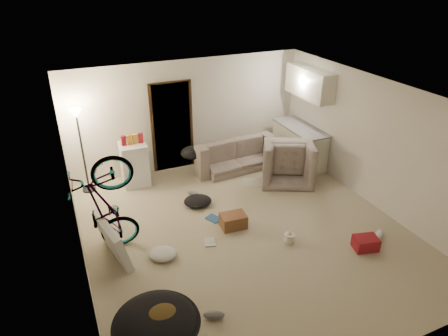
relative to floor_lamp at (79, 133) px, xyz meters
name	(u,v)px	position (x,y,z in m)	size (l,w,h in m)	color
floor	(245,231)	(2.40, -2.65, -1.32)	(5.50, 6.00, 0.02)	#BBAF90
ceiling	(249,97)	(2.40, -2.65, 1.20)	(5.50, 6.00, 0.02)	white
wall_back	(188,114)	(2.40, 0.36, -0.06)	(5.50, 0.02, 2.50)	white
wall_front	(374,289)	(2.40, -5.66, -0.06)	(5.50, 0.02, 2.50)	white
wall_left	(74,205)	(-0.36, -2.65, -0.06)	(0.02, 6.00, 2.50)	white
wall_right	(375,143)	(5.16, -2.65, -0.06)	(0.02, 6.00, 2.50)	white
doorway	(172,127)	(2.00, 0.32, -0.29)	(0.85, 0.10, 2.04)	black
door_trim	(172,127)	(2.00, 0.29, -0.29)	(0.97, 0.04, 2.10)	#342312
floor_lamp	(79,133)	(0.00, 0.00, 0.00)	(0.28, 0.28, 1.81)	black
kitchen_counter	(299,146)	(4.83, -0.65, -0.87)	(0.60, 1.50, 0.88)	beige
counter_top	(301,128)	(4.83, -0.65, -0.41)	(0.64, 1.54, 0.04)	gray
kitchen_uppers	(310,83)	(4.96, -0.65, 0.64)	(0.38, 1.40, 0.65)	beige
sofa	(231,156)	(3.25, -0.20, -1.03)	(1.92, 0.75, 0.56)	#3D453C
armchair	(286,162)	(4.16, -1.15, -0.95)	(1.10, 0.96, 0.71)	#3D453C
bicycle	(109,227)	(0.10, -2.27, -0.82)	(0.65, 1.86, 0.98)	black
mini_fridge	(135,164)	(1.00, -0.10, -0.84)	(0.55, 0.55, 0.94)	white
snack_box_0	(124,143)	(0.83, -0.10, -0.31)	(0.10, 0.07, 0.30)	maroon
snack_box_1	(130,142)	(0.95, -0.10, -0.31)	(0.10, 0.07, 0.30)	orange
snack_box_2	(135,141)	(1.07, -0.10, -0.31)	(0.10, 0.07, 0.30)	gold
snack_box_3	(141,140)	(1.19, -0.10, -0.31)	(0.10, 0.07, 0.30)	maroon
saucer_chair	(157,329)	(0.28, -4.53, -0.86)	(1.05, 1.05, 0.75)	silver
hoodie	(161,317)	(0.33, -4.56, -0.65)	(0.48, 0.40, 0.22)	brown
sofa_drape	(193,153)	(2.30, -0.20, -0.77)	(0.56, 0.46, 0.28)	black
tv_box	(112,240)	(0.10, -2.43, -0.97)	(0.12, 1.03, 0.68)	silver
drink_case_a	(233,221)	(2.26, -2.45, -1.18)	(0.45, 0.32, 0.26)	brown
drink_case_b	(366,243)	(4.04, -3.93, -1.19)	(0.39, 0.29, 0.23)	maroon
juicer	(289,238)	(2.95, -3.27, -1.21)	(0.17, 0.17, 0.25)	silver
newspaper	(253,182)	(3.36, -1.11, -1.30)	(0.37, 0.48, 0.01)	beige
book_blue	(214,219)	(2.02, -2.08, -1.29)	(0.20, 0.27, 0.03)	#295594
book_white	(210,242)	(1.69, -2.72, -1.30)	(0.19, 0.24, 0.02)	silver
shoe_1	(194,193)	(1.97, -1.10, -1.26)	(0.26, 0.11, 0.10)	slate
shoe_3	(214,315)	(1.12, -4.28, -1.25)	(0.30, 0.12, 0.11)	slate
shoe_4	(379,234)	(4.50, -3.78, -1.25)	(0.30, 0.12, 0.11)	white
clothes_lump_a	(198,201)	(1.92, -1.49, -1.22)	(0.56, 0.48, 0.18)	black
clothes_lump_b	(197,201)	(1.90, -1.47, -1.23)	(0.50, 0.44, 0.15)	black
clothes_lump_c	(163,254)	(0.83, -2.77, -1.23)	(0.47, 0.40, 0.14)	silver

